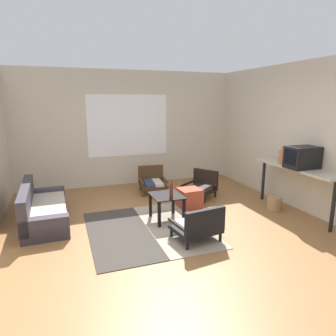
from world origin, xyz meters
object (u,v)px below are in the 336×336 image
Objects in this scene: ottoman_orange at (189,198)px; console_shelf at (295,172)px; armchair_striped_foreground at (198,225)px; crt_television at (302,157)px; couch at (42,210)px; armchair_corner at (201,186)px; armchair_by_window at (152,181)px; glass_bottle at (171,190)px; coffee_table at (167,200)px; clay_vase at (284,156)px; wicker_basket at (274,203)px.

ottoman_orange is 0.22× the size of console_shelf.
armchair_striped_foreground is 1.35× the size of crt_television.
ottoman_orange is 1.96m from console_shelf.
console_shelf is 3.47× the size of crt_television.
couch is 2.22× the size of armchair_corner.
armchair_striped_foreground is at bearing -108.57° from ottoman_orange.
ottoman_orange is at bearing -73.20° from armchair_by_window.
armchair_by_window is 2.24× the size of glass_bottle.
console_shelf is at bearing 12.11° from armchair_striped_foreground.
glass_bottle is (2.02, -0.81, 0.38)m from couch.
crt_television is 1.73× the size of glass_bottle.
coffee_table is 2.33m from console_shelf.
clay_vase is at bearing 20.18° from armchair_striped_foreground.
clay_vase is at bearing -3.41° from coffee_table.
armchair_corner is 1.74m from clay_vase.
couch is 2.49× the size of armchair_striped_foreground.
couch is at bearing 169.46° from clay_vase.
wicker_basket is (2.06, -0.21, -0.23)m from coffee_table.
glass_bottle is (-2.22, 0.43, -0.48)m from crt_television.
console_shelf reaches higher than couch.
coffee_table is (1.99, -0.66, 0.15)m from couch.
clay_vase is 1.03× the size of glass_bottle.
crt_television is at bearing -53.94° from armchair_corner.
wicker_basket is at bearing -25.21° from ottoman_orange.
clay_vase is (4.24, -0.79, 0.79)m from couch.
wicker_basket is (4.05, -0.87, -0.08)m from couch.
clay_vase is (0.00, 0.46, -0.06)m from crt_television.
armchair_corner is at bearing 126.06° from crt_television.
crt_television reaches higher than couch.
crt_television reaches higher than console_shelf.
armchair_corner reaches higher than coffee_table.
couch is 3.36× the size of crt_television.
glass_bottle is (-1.10, -1.12, 0.33)m from armchair_corner.
armchair_by_window reaches higher than armchair_striped_foreground.
couch is at bearing 144.26° from armchair_striped_foreground.
armchair_by_window is at bearing 137.66° from clay_vase.
armchair_by_window is (0.26, 1.68, -0.10)m from coffee_table.
armchair_corner is 1.52× the size of crt_television.
glass_bottle is (-2.23, -0.03, -0.42)m from clay_vase.
armchair_by_window is 2.59× the size of wicker_basket.
coffee_table is 0.92m from armchair_striped_foreground.
coffee_table is at bearing -18.20° from couch.
coffee_table is 1.85× the size of clay_vase.
couch reaches higher than wicker_basket.
armchair_by_window reaches higher than wicker_basket.
ottoman_orange is at bearing 147.03° from crt_television.
coffee_table is at bearing 174.14° from wicker_basket.
crt_television reaches higher than glass_bottle.
armchair_striped_foreground is 2.27× the size of clay_vase.
clay_vase is 0.89m from wicker_basket.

